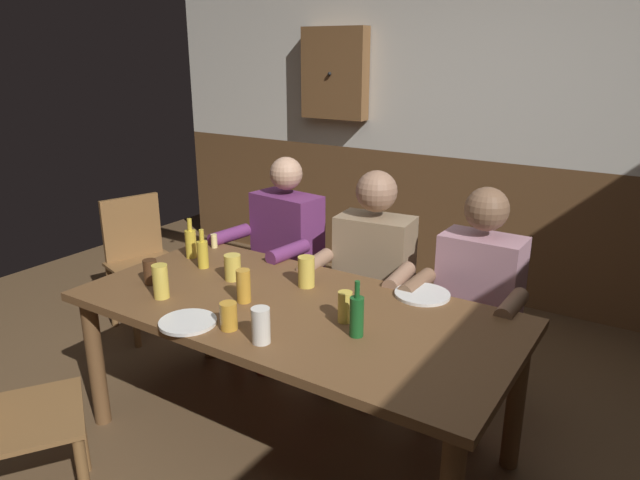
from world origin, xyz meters
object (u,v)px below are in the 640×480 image
Objects in this scene: person_1 at (370,268)px; pint_glass_4 at (345,307)px; pint_glass_2 at (306,272)px; pint_glass_7 at (233,267)px; plate_1 at (188,322)px; chair_empty_near_right at (142,259)px; pint_glass_5 at (261,325)px; bottle_1 at (191,243)px; pint_glass_3 at (161,281)px; dining_table at (293,323)px; bottle_0 at (203,253)px; table_candle at (214,241)px; wall_dart_cabinet at (335,73)px; pint_glass_1 at (244,286)px; person_2 at (475,294)px; person_0 at (280,249)px; plate_0 at (422,294)px; bottle_2 at (357,315)px; pint_glass_0 at (150,272)px; pint_glass_6 at (229,316)px.

pint_glass_4 is (0.27, -0.73, 0.12)m from person_1.
pint_glass_2 reaches higher than pint_glass_7.
pint_glass_4 is at bearing 35.04° from plate_1.
chair_empty_near_right is 1.91m from pint_glass_5.
bottle_1 is (0.76, -0.28, 0.33)m from chair_empty_near_right.
pint_glass_3 is (1.04, -0.75, 0.33)m from chair_empty_near_right.
bottle_0 is (-0.67, 0.13, 0.17)m from dining_table.
wall_dart_cabinet reaches higher than table_candle.
dining_table is 0.94m from table_candle.
pint_glass_1 is 0.96× the size of pint_glass_3.
person_1 is 1.01× the size of person_2.
bottle_1 is (-0.23, -0.50, 0.14)m from person_0.
person_0 is at bearing 130.41° from dining_table.
table_candle is at bearing 142.38° from pint_glass_1.
wall_dart_cabinet reaches higher than pint_glass_7.
pint_glass_4 is (-0.17, -0.42, 0.06)m from plate_0.
bottle_2 is (-0.22, -0.81, 0.15)m from person_2.
pint_glass_0 is 0.95× the size of pint_glass_7.
wall_dart_cabinet is (-0.89, 2.21, 0.83)m from pint_glass_1.
pint_glass_1 reaches higher than dining_table.
pint_glass_3 is at bearing 156.35° from plate_1.
chair_empty_near_right is 1.54m from pint_glass_1.
pint_glass_2 is 0.42m from pint_glass_4.
bottle_0 is at bearing 90.44° from person_0.
pint_glass_4 is 0.71m from pint_glass_7.
person_0 is 9.98× the size of pint_glass_0.
person_1 is at bearing 85.04° from pint_glass_6.
pint_glass_3 reaches higher than chair_empty_near_right.
bottle_1 is 1.72× the size of pint_glass_7.
bottle_2 is at bearing 9.80° from pint_glass_3.
wall_dart_cabinet is at bearing 108.22° from pint_glass_7.
pint_glass_3 is 2.58m from wall_dart_cabinet.
pint_glass_1 is 0.22× the size of wall_dart_cabinet.
pint_glass_1 is at bearing 26.17° from pint_glass_3.
bottle_2 is 1.57× the size of pint_glass_2.
pint_glass_0 is (-1.33, -0.88, 0.12)m from person_2.
person_2 is at bearing 56.80° from pint_glass_6.
plate_0 is 1.07m from plate_1.
bottle_2 is (-0.06, -0.51, 0.08)m from plate_0.
pint_glass_3 is 0.37m from pint_glass_7.
dining_table is 8.30× the size of plate_1.
wall_dart_cabinet reaches higher than pint_glass_6.
table_candle is 0.52m from pint_glass_7.
pint_glass_7 is 0.18× the size of wall_dart_cabinet.
bottle_0 is at bearing 154.59° from pint_glass_1.
table_candle is at bearing 14.18° from person_1.
person_0 is 0.60m from bottle_0.
bottle_0 is at bearing 128.17° from plate_1.
pint_glass_6 is at bearing 78.84° from person_1.
wall_dart_cabinet is (-1.01, 2.45, 0.85)m from pint_glass_6.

